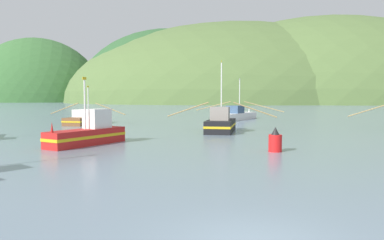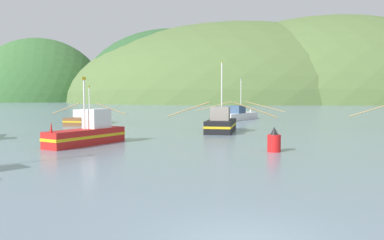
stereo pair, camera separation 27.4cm
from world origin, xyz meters
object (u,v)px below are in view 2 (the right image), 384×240
fishing_boat_black (221,124)px  fishing_boat_red (88,133)px  channel_buoy (274,141)px  fishing_boat_brown (88,119)px  fishing_boat_white (238,115)px

fishing_boat_black → fishing_boat_red: bearing=144.0°
fishing_boat_red → channel_buoy: fishing_boat_red is taller
fishing_boat_brown → fishing_boat_black: size_ratio=0.96×
fishing_boat_black → fishing_boat_white: size_ratio=0.83×
fishing_boat_black → fishing_boat_white: (2.21, 19.73, -0.09)m
fishing_boat_brown → fishing_boat_red: 20.91m
fishing_boat_brown → channel_buoy: 30.05m
channel_buoy → fishing_boat_black: bearing=105.8°
fishing_boat_brown → fishing_boat_black: bearing=-108.7°
fishing_boat_white → fishing_boat_red: fishing_boat_white is taller
fishing_boat_brown → fishing_boat_black: 19.27m
fishing_boat_black → fishing_boat_red: fishing_boat_black is taller
fishing_boat_white → channel_buoy: (1.43, -32.63, -0.06)m
fishing_boat_brown → fishing_boat_white: (19.36, 10.93, 0.07)m
fishing_boat_brown → fishing_boat_black: (17.15, -8.80, 0.17)m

